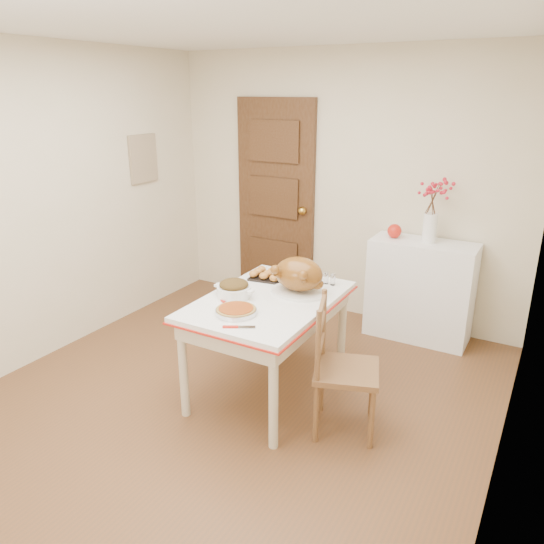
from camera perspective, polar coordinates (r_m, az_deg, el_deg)
The scene contains 20 objects.
floor at distance 3.84m, azimuth -5.05°, elevation -14.36°, with size 3.50×4.00×0.00m, color brown.
ceiling at distance 3.22m, azimuth -6.49°, elevation 25.87°, with size 3.50×4.00×0.00m, color white.
wall_back at distance 5.04m, azimuth 7.63°, elevation 9.17°, with size 3.50×0.00×2.50m, color beige.
wall_left at distance 4.54m, azimuth -24.22°, elevation 6.50°, with size 0.00×4.00×2.50m, color beige.
wall_right at distance 2.75m, azimuth 25.72°, elevation -1.28°, with size 0.00×4.00×2.50m, color beige.
door_back at distance 5.35m, azimuth 0.41°, elevation 7.53°, with size 0.85×0.06×2.06m, color #3A1E0C.
photo_board at distance 5.27m, azimuth -13.90°, elevation 11.97°, with size 0.03×0.35×0.45m, color tan.
sideboard at distance 4.80m, azimuth 15.89°, elevation -1.95°, with size 0.89×0.40×0.89m, color white.
kitchen_table at distance 3.81m, azimuth -0.38°, elevation -8.09°, with size 0.85×1.25×0.75m, color white, non-canonical shape.
chair_oak at distance 3.40m, azimuth 8.19°, elevation -10.32°, with size 0.40×0.40×0.91m, color brown, non-canonical shape.
berry_vase at distance 4.59m, azimuth 17.04°, elevation 6.25°, with size 0.27×0.27×0.52m, color white, non-canonical shape.
apple at distance 4.71m, azimuth 13.25°, elevation 4.39°, with size 0.12×0.12×0.12m, color red.
turkey_platter at distance 3.70m, azimuth 2.95°, elevation -0.43°, with size 0.41×0.33×0.26m, color brown, non-canonical shape.
pumpkin_pie at distance 3.40m, azimuth -3.95°, elevation -4.16°, with size 0.27×0.27×0.06m, color #89370F.
stuffing_dish at distance 3.67m, azimuth -4.18°, elevation -1.82°, with size 0.31×0.24×0.12m, color #3E2B0D, non-canonical shape.
rolls_tray at distance 4.01m, azimuth -0.46°, elevation -0.28°, with size 0.26×0.21×0.07m, color #C77237, non-canonical shape.
pie_server at distance 3.22m, azimuth -3.63°, elevation -6.01°, with size 0.20×0.06×0.01m, color silver, non-canonical shape.
carving_knife at distance 3.55m, azimuth -5.06°, elevation -3.52°, with size 0.23×0.06×0.01m, color silver, non-canonical shape.
drinking_glass at distance 3.96m, azimuth 3.86°, elevation -0.19°, with size 0.07×0.07×0.12m, color white.
shaker_pair at distance 3.92m, azimuth 6.30°, elevation -0.70°, with size 0.09×0.04×0.09m, color white, non-canonical shape.
Camera 1 is at (1.86, -2.60, 2.13)m, focal length 34.41 mm.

